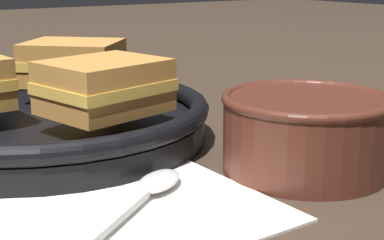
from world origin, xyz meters
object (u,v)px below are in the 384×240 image
(skillet, at_px, (47,120))
(sandwich_far_left, at_px, (104,86))
(spoon, at_px, (147,191))
(sandwich_near_left, at_px, (73,63))
(soup_bowl, at_px, (306,128))

(skillet, height_order, sandwich_far_left, sandwich_far_left)
(spoon, bearing_deg, sandwich_far_left, 42.48)
(sandwich_far_left, bearing_deg, spoon, -101.27)
(sandwich_near_left, relative_size, sandwich_far_left, 1.12)
(spoon, relative_size, sandwich_far_left, 1.23)
(skillet, distance_m, sandwich_near_left, 0.09)
(skillet, bearing_deg, sandwich_far_left, -72.57)
(soup_bowl, relative_size, sandwich_far_left, 1.21)
(soup_bowl, xyz_separation_m, sandwich_near_left, (-0.09, 0.26, 0.03))
(skillet, xyz_separation_m, sandwich_near_left, (0.06, 0.06, 0.04))
(soup_bowl, height_order, spoon, soup_bowl)
(spoon, bearing_deg, sandwich_near_left, 41.75)
(sandwich_near_left, xyz_separation_m, sandwich_far_left, (-0.03, -0.14, 0.00))
(skillet, xyz_separation_m, sandwich_far_left, (0.02, -0.08, 0.04))
(soup_bowl, distance_m, sandwich_near_left, 0.28)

